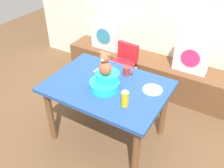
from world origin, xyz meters
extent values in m
plane|color=brown|center=(0.00, 0.00, 0.00)|extent=(8.00, 8.00, 0.00)
cube|color=brown|center=(0.00, 1.19, 0.23)|extent=(2.60, 0.44, 0.46)
cube|color=silver|center=(-0.75, 1.17, 0.68)|extent=(0.44, 0.14, 0.44)
cylinder|color=teal|center=(-0.75, 1.10, 0.68)|extent=(0.24, 0.01, 0.24)
cube|color=silver|center=(0.56, 1.17, 0.68)|extent=(0.44, 0.14, 0.44)
cylinder|color=#E02D72|center=(0.56, 1.10, 0.68)|extent=(0.24, 0.01, 0.24)
cube|color=#264C8C|center=(0.00, 0.00, 0.72)|extent=(1.23, 0.89, 0.04)
cylinder|color=brown|center=(-0.53, -0.35, 0.35)|extent=(0.07, 0.07, 0.70)
cylinder|color=brown|center=(0.53, -0.35, 0.35)|extent=(0.07, 0.07, 0.70)
cylinder|color=brown|center=(-0.53, 0.35, 0.35)|extent=(0.07, 0.07, 0.70)
cylinder|color=brown|center=(0.53, 0.35, 0.35)|extent=(0.07, 0.07, 0.70)
cylinder|color=red|center=(-0.23, 0.74, 0.51)|extent=(0.34, 0.34, 0.10)
cube|color=red|center=(-0.21, 0.88, 0.67)|extent=(0.30, 0.08, 0.24)
cube|color=white|center=(-0.24, 0.56, 0.58)|extent=(0.32, 0.23, 0.02)
cylinder|color=silver|center=(-0.37, 0.60, 0.23)|extent=(0.03, 0.03, 0.46)
cylinder|color=silver|center=(-0.09, 0.60, 0.23)|extent=(0.03, 0.03, 0.46)
cylinder|color=silver|center=(-0.37, 0.88, 0.23)|extent=(0.03, 0.03, 0.46)
cylinder|color=silver|center=(-0.09, 0.88, 0.23)|extent=(0.03, 0.03, 0.46)
cylinder|color=#22C7C5|center=(0.01, -0.07, 0.79)|extent=(0.30, 0.30, 0.09)
cylinder|color=#22C7C5|center=(0.01, -0.01, 0.86)|extent=(0.24, 0.24, 0.07)
ellipsoid|color=#B4603D|center=(0.01, -0.05, 0.97)|extent=(0.13, 0.11, 0.15)
sphere|color=#B4603D|center=(0.01, -0.05, 1.09)|extent=(0.10, 0.10, 0.10)
sphere|color=beige|center=(0.01, -0.09, 1.08)|extent=(0.04, 0.04, 0.04)
sphere|color=#B4603D|center=(-0.02, -0.05, 1.13)|extent=(0.04, 0.04, 0.04)
sphere|color=#B4603D|center=(0.05, -0.05, 1.13)|extent=(0.04, 0.04, 0.04)
cylinder|color=gold|center=(0.31, -0.19, 0.81)|extent=(0.07, 0.07, 0.15)
cone|color=white|center=(0.31, -0.19, 0.91)|extent=(0.06, 0.06, 0.03)
cylinder|color=#9E332D|center=(0.08, 0.28, 0.79)|extent=(0.08, 0.08, 0.09)
torus|color=#9E332D|center=(0.13, 0.28, 0.79)|extent=(0.06, 0.01, 0.06)
cylinder|color=white|center=(0.44, 0.15, 0.75)|extent=(0.20, 0.20, 0.01)
cube|color=silver|center=(-0.25, 0.22, 0.74)|extent=(0.03, 0.17, 0.01)
camera|label=1|loc=(1.11, -1.77, 2.22)|focal=39.82mm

